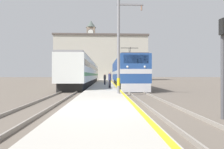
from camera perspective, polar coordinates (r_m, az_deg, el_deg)
name	(u,v)px	position (r m, az deg, el deg)	size (l,w,h in m)	color
ground_plane	(104,83)	(37.97, -2.52, -2.69)	(200.00, 200.00, 0.00)	#60564C
platform	(104,83)	(32.97, -2.56, -2.86)	(3.42, 140.00, 0.26)	#ADA89E
rail_track_near	(120,84)	(33.09, 2.68, -3.01)	(2.83, 140.00, 0.16)	#60564C
rail_track_far	(87,84)	(33.15, -8.12, -3.01)	(2.84, 140.00, 0.16)	#60564C
locomotive_train	(125,73)	(24.55, 4.39, 0.54)	(2.92, 17.22, 4.84)	black
passenger_train	(86,72)	(31.53, -8.41, 0.69)	(2.92, 30.67, 3.98)	black
catenary_mast	(120,44)	(13.80, 2.47, 10.04)	(2.10, 0.24, 7.73)	gray
person_on_platform	(105,79)	(25.84, -2.37, -1.42)	(0.34, 0.34, 1.64)	#23232D
second_waiting_passenger	(110,79)	(19.68, -0.75, -1.59)	(0.34, 0.34, 1.77)	#23232D
clock_tower	(91,48)	(71.44, -6.90, 8.54)	(3.98, 3.98, 23.57)	gray
station_building	(101,58)	(57.72, -3.47, 5.35)	(29.61, 8.94, 14.37)	#B7B2A3
signal_post	(224,52)	(7.87, 32.64, 6.26)	(0.30, 0.39, 3.80)	#4C4C51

